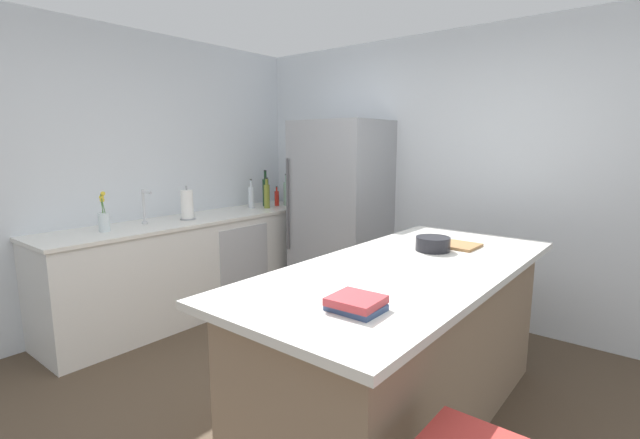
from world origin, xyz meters
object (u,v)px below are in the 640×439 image
object	(u,v)px
cutting_board	(454,245)
wine_bottle	(266,192)
vinegar_bottle	(290,194)
olive_oil_bottle	(267,195)
paper_towel_roll	(187,205)
cookbook_stack	(356,303)
mixing_bowl	(433,244)
refrigerator	(341,213)
soda_bottle	(251,197)
flower_vase	(104,219)
sink_faucet	(144,206)
gin_bottle	(287,193)
hot_sauce_bottle	(277,198)
kitchen_island	(404,343)

from	to	relation	value
cutting_board	wine_bottle	bearing A→B (deg)	164.91
vinegar_bottle	olive_oil_bottle	distance (m)	0.39
paper_towel_roll	cookbook_stack	bearing A→B (deg)	-20.50
wine_bottle	mixing_bowl	xyz separation A→B (m)	(2.42, -0.88, -0.09)
refrigerator	mixing_bowl	xyz separation A→B (m)	(1.47, -1.01, 0.07)
paper_towel_roll	soda_bottle	xyz separation A→B (m)	(-0.10, 0.88, -0.01)
mixing_bowl	vinegar_bottle	bearing A→B (deg)	153.25
cookbook_stack	flower_vase	bearing A→B (deg)	175.71
soda_bottle	mixing_bowl	bearing A→B (deg)	-15.48
flower_vase	paper_towel_roll	xyz separation A→B (m)	(0.03, 0.75, 0.03)
refrigerator	paper_towel_roll	size ratio (longest dim) A/B	5.86
sink_faucet	wine_bottle	world-z (taller)	wine_bottle
olive_oil_bottle	soda_bottle	bearing A→B (deg)	-146.50
gin_bottle	soda_bottle	xyz separation A→B (m)	(-0.15, -0.40, -0.02)
flower_vase	vinegar_bottle	distance (m)	2.12
flower_vase	hot_sauce_bottle	size ratio (longest dim) A/B	1.47
kitchen_island	sink_faucet	world-z (taller)	sink_faucet
flower_vase	mixing_bowl	world-z (taller)	flower_vase
olive_oil_bottle	paper_towel_roll	bearing A→B (deg)	-92.38
gin_bottle	soda_bottle	distance (m)	0.43
wine_bottle	olive_oil_bottle	distance (m)	0.18
kitchen_island	refrigerator	bearing A→B (deg)	136.79
paper_towel_roll	hot_sauce_bottle	xyz separation A→B (m)	(-0.01, 1.18, -0.05)
olive_oil_bottle	wine_bottle	bearing A→B (deg)	140.12
sink_faucet	soda_bottle	xyz separation A→B (m)	(-0.02, 1.25, -0.04)
sink_faucet	mixing_bowl	bearing A→B (deg)	13.54
wine_bottle	olive_oil_bottle	xyz separation A→B (m)	(0.14, -0.11, -0.02)
flower_vase	soda_bottle	bearing A→B (deg)	92.49
kitchen_island	refrigerator	xyz separation A→B (m)	(-1.51, 1.41, 0.44)
kitchen_island	hot_sauce_bottle	world-z (taller)	hot_sauce_bottle
paper_towel_roll	gin_bottle	world-z (taller)	gin_bottle
mixing_bowl	refrigerator	bearing A→B (deg)	145.55
kitchen_island	mixing_bowl	world-z (taller)	mixing_bowl
wine_bottle	hot_sauce_bottle	bearing A→B (deg)	46.46
kitchen_island	mixing_bowl	distance (m)	0.65
cutting_board	sink_faucet	bearing A→B (deg)	-162.14
paper_towel_roll	gin_bottle	xyz separation A→B (m)	(0.05, 1.28, 0.01)
sink_faucet	paper_towel_roll	world-z (taller)	paper_towel_roll
cookbook_stack	cutting_board	xyz separation A→B (m)	(-0.15, 1.36, -0.02)
refrigerator	cookbook_stack	world-z (taller)	refrigerator
flower_vase	cookbook_stack	world-z (taller)	flower_vase
refrigerator	mixing_bowl	distance (m)	1.78
vinegar_bottle	soda_bottle	distance (m)	0.50
flower_vase	soda_bottle	size ratio (longest dim) A/B	1.03
refrigerator	flower_vase	bearing A→B (deg)	-114.20
kitchen_island	flower_vase	world-z (taller)	flower_vase
vinegar_bottle	soda_bottle	size ratio (longest dim) A/B	0.94
soda_bottle	cutting_board	distance (m)	2.52
sink_faucet	paper_towel_roll	distance (m)	0.38
paper_towel_roll	cutting_board	size ratio (longest dim) A/B	1.00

